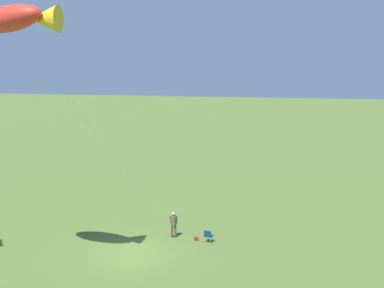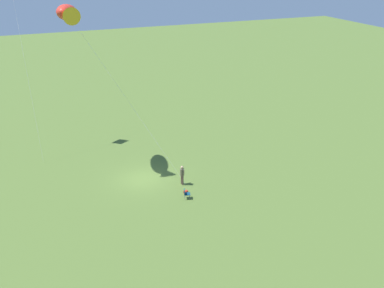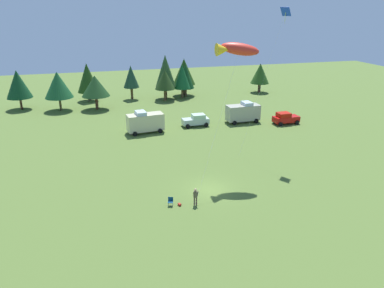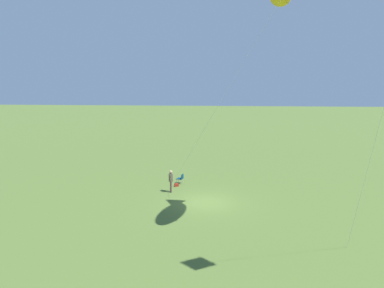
% 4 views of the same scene
% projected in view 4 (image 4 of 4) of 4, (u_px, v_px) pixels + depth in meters
% --- Properties ---
extents(ground_plane, '(160.00, 160.00, 0.00)m').
position_uv_depth(ground_plane, '(207.00, 202.00, 27.01)').
color(ground_plane, '#4E662B').
extents(person_kite_flyer, '(0.55, 0.37, 1.74)m').
position_uv_depth(person_kite_flyer, '(171.00, 179.00, 29.15)').
color(person_kite_flyer, brown).
rests_on(person_kite_flyer, ground).
extents(folding_chair, '(0.60, 0.60, 0.82)m').
position_uv_depth(folding_chair, '(181.00, 178.00, 31.49)').
color(folding_chair, navy).
rests_on(folding_chair, ground).
extents(backpack_on_grass, '(0.32, 0.38, 0.22)m').
position_uv_depth(backpack_on_grass, '(176.00, 185.00, 30.78)').
color(backpack_on_grass, '#A7271A').
rests_on(backpack_on_grass, ground).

